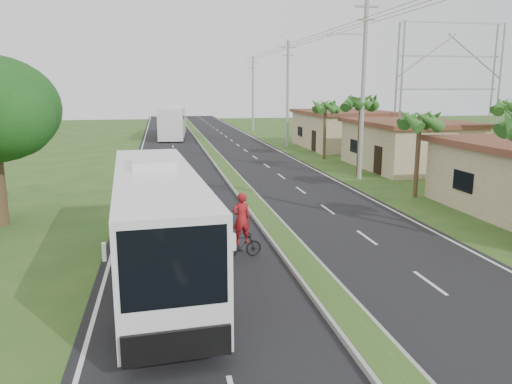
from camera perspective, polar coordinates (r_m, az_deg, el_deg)
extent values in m
plane|color=#294D1C|center=(15.65, 7.85, -11.22)|extent=(180.00, 180.00, 0.00)
cube|color=black|center=(34.49, -2.75, 1.61)|extent=(14.00, 160.00, 0.02)
cube|color=gray|center=(34.48, -2.75, 1.75)|extent=(1.20, 160.00, 0.17)
cube|color=#294D1C|center=(34.46, -2.75, 1.90)|extent=(0.95, 160.00, 0.02)
cube|color=silver|center=(34.22, -13.93, 1.18)|extent=(0.12, 160.00, 0.01)
cube|color=silver|center=(36.03, 7.86, 1.93)|extent=(0.12, 160.00, 0.01)
cube|color=tan|center=(40.49, 16.89, 5.01)|extent=(7.00, 10.00, 3.35)
cube|color=#50301C|center=(40.33, 17.05, 7.60)|extent=(7.60, 10.60, 0.32)
cube|color=tan|center=(53.22, 9.91, 6.92)|extent=(8.00, 11.00, 3.50)
cube|color=#50301C|center=(53.10, 9.99, 8.97)|extent=(8.60, 11.60, 0.32)
cylinder|color=#473321|center=(29.51, 17.96, 3.83)|extent=(0.26, 0.26, 4.60)
cylinder|color=#473321|center=(35.48, 11.73, 6.05)|extent=(0.26, 0.26, 5.40)
cylinder|color=#473321|center=(44.08, 7.85, 6.86)|extent=(0.26, 0.26, 4.80)
cylinder|color=#473321|center=(36.41, 27.01, 5.00)|extent=(0.26, 0.26, 5.20)
sphere|color=#1A4011|center=(23.45, -26.03, 7.70)|extent=(3.40, 3.40, 3.40)
cylinder|color=gray|center=(34.28, 12.14, 11.37)|extent=(0.28, 0.28, 12.00)
cube|color=gray|center=(34.66, 12.53, 19.99)|extent=(1.60, 0.12, 0.12)
cube|color=gray|center=(34.55, 12.47, 18.68)|extent=(1.20, 0.10, 0.10)
cube|color=gray|center=(34.01, 10.45, 17.35)|extent=(2.40, 0.10, 0.10)
cylinder|color=gray|center=(53.30, 3.64, 11.11)|extent=(0.28, 0.28, 11.00)
cube|color=gray|center=(53.45, 3.70, 16.16)|extent=(1.60, 0.12, 0.12)
cube|color=gray|center=(53.40, 3.69, 15.30)|extent=(1.20, 0.10, 0.10)
cylinder|color=gray|center=(72.84, -0.35, 11.11)|extent=(0.28, 0.28, 10.50)
cube|color=gray|center=(72.93, -0.35, 14.61)|extent=(1.60, 0.12, 0.12)
cube|color=gray|center=(72.89, -0.35, 13.98)|extent=(1.20, 0.10, 0.10)
cylinder|color=gray|center=(48.29, 16.26, 11.21)|extent=(0.18, 0.18, 12.00)
cylinder|color=gray|center=(53.54, 26.01, 10.51)|extent=(0.18, 0.18, 12.00)
cylinder|color=gray|center=(49.19, 15.72, 11.24)|extent=(0.18, 0.18, 12.00)
cylinder|color=gray|center=(54.35, 25.37, 10.57)|extent=(0.18, 0.18, 12.00)
cube|color=gray|center=(51.16, 21.09, 10.90)|extent=(10.00, 0.14, 0.14)
cube|color=gray|center=(51.25, 21.34, 14.25)|extent=(10.00, 0.14, 0.14)
cube|color=gray|center=(51.51, 21.60, 17.57)|extent=(10.00, 0.14, 0.14)
cube|color=white|center=(16.18, -11.23, -3.12)|extent=(3.22, 11.91, 3.09)
cube|color=black|center=(16.60, -11.45, -0.34)|extent=(3.11, 9.57, 1.24)
cube|color=black|center=(10.47, -9.35, -8.49)|extent=(2.21, 0.28, 1.73)
cube|color=red|center=(15.23, -10.86, -6.48)|extent=(2.83, 5.26, 0.54)
cube|color=yellow|center=(16.70, -11.18, -5.74)|extent=(2.69, 3.10, 0.25)
cube|color=white|center=(17.00, -11.71, 3.37)|extent=(1.53, 2.44, 0.27)
cylinder|color=black|center=(13.15, -14.90, -13.73)|extent=(0.38, 1.04, 1.02)
cylinder|color=black|center=(13.28, -5.04, -13.08)|extent=(0.38, 1.04, 1.02)
cylinder|color=black|center=(19.59, -14.88, -5.17)|extent=(0.38, 1.04, 1.02)
cylinder|color=black|center=(19.68, -8.40, -4.81)|extent=(0.38, 1.04, 1.02)
cube|color=white|center=(63.87, -9.49, 7.93)|extent=(3.80, 13.24, 3.64)
cube|color=black|center=(64.38, -9.50, 8.93)|extent=(3.60, 9.85, 1.24)
cube|color=#D26215|center=(62.79, -9.52, 7.23)|extent=(3.35, 6.45, 0.40)
cylinder|color=black|center=(58.69, -10.93, 6.14)|extent=(0.42, 1.11, 1.09)
cylinder|color=black|center=(58.56, -8.47, 6.21)|extent=(0.42, 1.11, 1.09)
cylinder|color=black|center=(68.86, -10.31, 6.96)|extent=(0.42, 1.11, 1.09)
cylinder|color=black|center=(68.74, -8.21, 7.02)|extent=(0.42, 1.11, 1.09)
imported|color=black|center=(18.24, -1.67, -6.17)|extent=(1.61, 0.76, 0.93)
imported|color=maroon|center=(17.95, -1.69, -3.04)|extent=(0.77, 0.59, 1.89)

